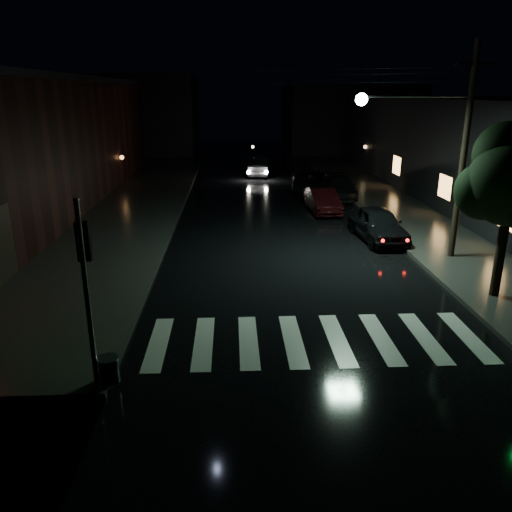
{
  "coord_description": "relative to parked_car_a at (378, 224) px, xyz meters",
  "views": [
    {
      "loc": [
        0.82,
        -11.46,
        6.38
      ],
      "look_at": [
        1.52,
        2.95,
        1.6
      ],
      "focal_mm": 35.0,
      "sensor_mm": 36.0,
      "label": 1
    }
  ],
  "objects": [
    {
      "name": "signal_pole_corner",
      "position": [
        -9.46,
        -11.28,
        0.8
      ],
      "size": [
        0.68,
        0.61,
        4.2
      ],
      "color": "slate",
      "rests_on": "ground"
    },
    {
      "name": "parked_car_a",
      "position": [
        0.0,
        0.0,
        0.0
      ],
      "size": [
        2.05,
        4.44,
        1.47
      ],
      "primitive_type": "imported",
      "rotation": [
        0.0,
        0.0,
        0.07
      ],
      "color": "black",
      "rests_on": "ground"
    },
    {
      "name": "parked_car_b",
      "position": [
        -1.52,
        5.52,
        -0.08
      ],
      "size": [
        1.57,
        4.05,
        1.31
      ],
      "primitive_type": "imported",
      "rotation": [
        0.0,
        0.0,
        0.04
      ],
      "color": "black",
      "rests_on": "ground"
    },
    {
      "name": "ground",
      "position": [
        -7.32,
        -9.82,
        -0.74
      ],
      "size": [
        120.0,
        120.0,
        0.0
      ],
      "primitive_type": "plane",
      "color": "black",
      "rests_on": "ground"
    },
    {
      "name": "sidewalk_right",
      "position": [
        2.68,
        4.18,
        -0.66
      ],
      "size": [
        4.0,
        44.0,
        0.15
      ],
      "primitive_type": "cube",
      "color": "#282826",
      "rests_on": "ground"
    },
    {
      "name": "crosswalk",
      "position": [
        -4.32,
        -9.32,
        -0.73
      ],
      "size": [
        9.0,
        3.0,
        0.01
      ],
      "primitive_type": "cube",
      "color": "beige",
      "rests_on": "ground"
    },
    {
      "name": "building_far_right",
      "position": [
        6.68,
        35.18,
        2.76
      ],
      "size": [
        14.0,
        10.0,
        7.0
      ],
      "primitive_type": "cube",
      "color": "black",
      "rests_on": "ground"
    },
    {
      "name": "parked_car_d",
      "position": [
        -1.35,
        11.0,
        -0.03
      ],
      "size": [
        2.97,
        5.33,
        1.41
      ],
      "primitive_type": "imported",
      "rotation": [
        0.0,
        0.0,
        -0.13
      ],
      "color": "black",
      "rests_on": "ground"
    },
    {
      "name": "building_right",
      "position": [
        9.68,
        8.18,
        2.26
      ],
      "size": [
        10.0,
        40.0,
        6.0
      ],
      "primitive_type": "cube",
      "color": "black",
      "rests_on": "ground"
    },
    {
      "name": "street_tree",
      "position": [
        1.92,
        -6.68,
        3.01
      ],
      "size": [
        3.1,
        2.9,
        5.4
      ],
      "color": "black",
      "rests_on": "ground"
    },
    {
      "name": "building_far_left",
      "position": [
        -17.32,
        35.18,
        3.26
      ],
      "size": [
        14.0,
        10.0,
        8.0
      ],
      "primitive_type": "cube",
      "color": "black",
      "rests_on": "ground"
    },
    {
      "name": "oncoming_car",
      "position": [
        -4.32,
        18.26,
        -0.03
      ],
      "size": [
        1.94,
        4.45,
        1.42
      ],
      "primitive_type": "imported",
      "rotation": [
        0.0,
        0.0,
        3.04
      ],
      "color": "black",
      "rests_on": "ground"
    },
    {
      "name": "utility_pole",
      "position": [
        1.51,
        -2.82,
        3.86
      ],
      "size": [
        4.92,
        0.44,
        8.0
      ],
      "color": "black",
      "rests_on": "ground"
    },
    {
      "name": "sidewalk_left",
      "position": [
        -12.32,
        4.18,
        -0.66
      ],
      "size": [
        6.0,
        44.0,
        0.15
      ],
      "primitive_type": "cube",
      "color": "#282826",
      "rests_on": "ground"
    },
    {
      "name": "parked_car_c",
      "position": [
        0.28,
        9.46,
        -0.09
      ],
      "size": [
        2.19,
        4.6,
        1.3
      ],
      "primitive_type": "imported",
      "rotation": [
        0.0,
        0.0,
        -0.09
      ],
      "color": "black",
      "rests_on": "ground"
    }
  ]
}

